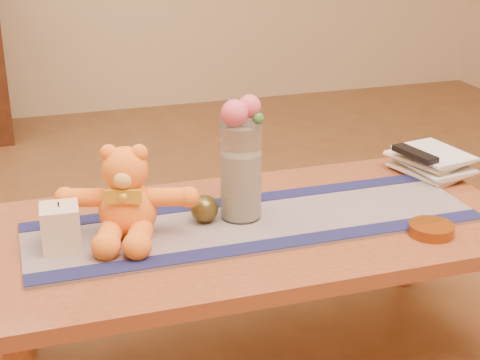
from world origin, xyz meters
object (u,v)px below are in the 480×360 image
object	(u,v)px
bronze_ball	(204,209)
teddy_bear	(127,192)
glass_vase	(241,172)
amber_dish	(431,229)
tv_remote	(415,154)
book_bottom	(411,176)
pillar_candle	(61,227)

from	to	relation	value
bronze_ball	teddy_bear	bearing A→B (deg)	-177.52
teddy_bear	bronze_ball	bearing A→B (deg)	19.60
glass_vase	amber_dish	size ratio (longest dim) A/B	2.20
amber_dish	tv_remote	bearing A→B (deg)	66.64
book_bottom	amber_dish	distance (m)	0.39
amber_dish	book_bottom	bearing A→B (deg)	67.50
glass_vase	bronze_ball	size ratio (longest dim) A/B	3.51
glass_vase	teddy_bear	bearing A→B (deg)	-178.22
bronze_ball	amber_dish	bearing A→B (deg)	-23.84
tv_remote	amber_dish	bearing A→B (deg)	-125.48
teddy_bear	book_bottom	xyz separation A→B (m)	(0.89, 0.13, -0.11)
pillar_candle	book_bottom	distance (m)	1.08
bronze_ball	tv_remote	bearing A→B (deg)	9.14
pillar_candle	amber_dish	bearing A→B (deg)	-12.36
glass_vase	bronze_ball	bearing A→B (deg)	-179.62
pillar_candle	book_bottom	world-z (taller)	pillar_candle
book_bottom	amber_dish	bearing A→B (deg)	-127.63
tv_remote	teddy_bear	bearing A→B (deg)	175.52
bronze_ball	book_bottom	world-z (taller)	bronze_ball
pillar_candle	book_bottom	size ratio (longest dim) A/B	0.50
pillar_candle	amber_dish	xyz separation A→B (m)	(0.91, -0.20, -0.05)
bronze_ball	amber_dish	size ratio (longest dim) A/B	0.63
book_bottom	tv_remote	bearing A→B (deg)	-93.00
teddy_bear	book_bottom	world-z (taller)	teddy_bear
bronze_ball	amber_dish	distance (m)	0.59
teddy_bear	tv_remote	bearing A→B (deg)	24.76
pillar_candle	bronze_ball	size ratio (longest dim) A/B	1.50
tv_remote	amber_dish	size ratio (longest dim) A/B	1.36
glass_vase	bronze_ball	xyz separation A→B (m)	(-0.10, -0.00, -0.09)
pillar_candle	tv_remote	world-z (taller)	pillar_candle
book_bottom	amber_dish	size ratio (longest dim) A/B	1.89
tv_remote	book_bottom	bearing A→B (deg)	90.00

